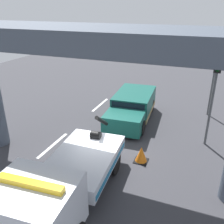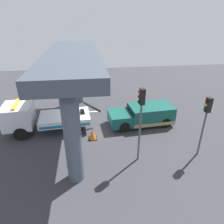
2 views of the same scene
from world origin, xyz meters
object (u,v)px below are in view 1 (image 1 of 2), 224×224
(traffic_light_far, at_px, (215,81))
(towed_van_green, at_px, (132,107))
(traffic_light_near, at_px, (215,71))
(traffic_cone_orange, at_px, (141,155))
(tow_truck_white, at_px, (60,185))

(traffic_light_far, bearing_deg, towed_van_green, -109.79)
(towed_van_green, relative_size, traffic_light_far, 1.14)
(traffic_light_near, bearing_deg, traffic_cone_orange, -21.77)
(towed_van_green, distance_m, traffic_cone_orange, 4.66)
(tow_truck_white, height_order, traffic_light_near, traffic_light_near)
(traffic_light_near, bearing_deg, towed_van_green, -61.61)
(tow_truck_white, xyz_separation_m, towed_van_green, (-8.29, -0.06, -0.42))
(traffic_light_near, distance_m, traffic_cone_orange, 7.64)
(tow_truck_white, bearing_deg, towed_van_green, -179.58)
(tow_truck_white, relative_size, traffic_light_far, 1.56)
(tow_truck_white, bearing_deg, traffic_light_near, 157.72)
(traffic_cone_orange, bearing_deg, traffic_light_far, 135.24)
(traffic_light_far, bearing_deg, tow_truck_white, -33.21)
(traffic_light_far, height_order, traffic_cone_orange, traffic_light_far)
(towed_van_green, xyz_separation_m, traffic_light_near, (-2.40, 4.44, 2.12))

